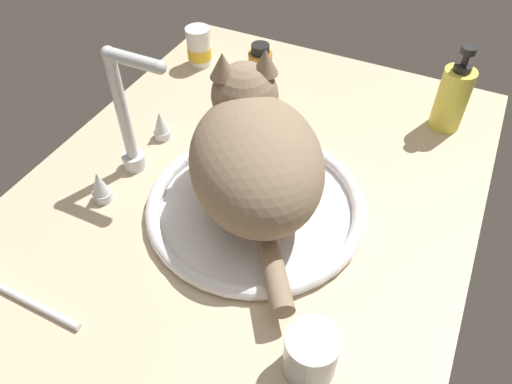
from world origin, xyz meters
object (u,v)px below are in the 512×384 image
sink_basin (256,205)px  metal_jar (311,353)px  soap_pump_bottle (453,97)px  toothbrush (24,299)px  faucet (130,126)px  cat (254,151)px  amber_bottle (260,75)px  pill_bottle (199,48)px

sink_basin → metal_jar: bearing=-140.5°
soap_pump_bottle → metal_jar: soap_pump_bottle is taller
toothbrush → sink_basin: bearing=-35.9°
sink_basin → soap_pump_bottle: size_ratio=2.12×
faucet → toothbrush: bearing=-176.7°
sink_basin → cat: cat is taller
metal_jar → toothbrush: bearing=102.1°
faucet → cat: bearing=-86.0°
amber_bottle → pill_bottle: bearing=69.5°
toothbrush → metal_jar: bearing=-77.9°
cat → pill_bottle: bearing=41.8°
cat → toothbrush: bearing=146.9°
soap_pump_bottle → amber_bottle: soap_pump_bottle is taller
sink_basin → amber_bottle: size_ratio=2.86×
cat → amber_bottle: size_ratio=2.84×
amber_bottle → faucet: bearing=159.4°
metal_jar → faucet: bearing=62.4°
faucet → amber_bottle: bearing=-20.6°
sink_basin → pill_bottle: 46.55cm
sink_basin → faucet: faucet is taller
faucet → pill_bottle: size_ratio=2.75×
soap_pump_bottle → metal_jar: size_ratio=2.34×
pill_bottle → soap_pump_bottle: (1.00, -54.12, 2.53)cm
toothbrush → amber_bottle: bearing=-8.7°
amber_bottle → toothbrush: amber_bottle is taller
cat → amber_bottle: bearing=23.5°
sink_basin → cat: bearing=35.0°
sink_basin → toothbrush: (-29.53, 21.36, -0.39)cm
metal_jar → sink_basin: bearing=39.5°
faucet → toothbrush: 30.80cm
cat → amber_bottle: 29.26cm
amber_bottle → metal_jar: bearing=-148.6°
amber_bottle → toothbrush: size_ratio=0.68×
pill_bottle → sink_basin: bearing=-138.5°
soap_pump_bottle → toothbrush: 79.39cm
faucet → metal_jar: size_ratio=3.27×
sink_basin → amber_bottle: amber_bottle is taller
faucet → metal_jar: 46.14cm
faucet → soap_pump_bottle: bearing=-52.4°
soap_pump_bottle → amber_bottle: bearing=102.3°
pill_bottle → soap_pump_bottle: size_ratio=0.51×
cat → metal_jar: size_ratio=4.95×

